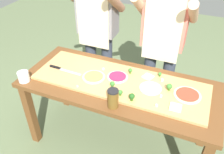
# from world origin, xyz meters

# --- Properties ---
(ground_plane) EXTENTS (8.00, 8.00, 0.00)m
(ground_plane) POSITION_xyz_m (0.00, 0.00, 0.00)
(ground_plane) COLOR #60704C
(prep_table) EXTENTS (1.71, 0.72, 0.76)m
(prep_table) POSITION_xyz_m (0.00, 0.00, 0.66)
(prep_table) COLOR brown
(prep_table) RESTS_ON ground
(cutting_board) EXTENTS (1.49, 0.50, 0.02)m
(cutting_board) POSITION_xyz_m (-0.00, 0.01, 0.77)
(cutting_board) COLOR tan
(cutting_board) RESTS_ON prep_table
(chefs_knife) EXTENTS (0.33, 0.03, 0.02)m
(chefs_knife) POSITION_xyz_m (-0.56, -0.04, 0.79)
(chefs_knife) COLOR #B7BABF
(chefs_knife) RESTS_ON cutting_board
(pizza_whole_beet_magenta) EXTENTS (0.18, 0.18, 0.02)m
(pizza_whole_beet_magenta) POSITION_xyz_m (-0.04, 0.05, 0.79)
(pizza_whole_beet_magenta) COLOR beige
(pizza_whole_beet_magenta) RESTS_ON cutting_board
(pizza_whole_tomato_red) EXTENTS (0.22, 0.22, 0.02)m
(pizza_whole_tomato_red) POSITION_xyz_m (0.56, 0.04, 0.79)
(pizza_whole_tomato_red) COLOR beige
(pizza_whole_tomato_red) RESTS_ON cutting_board
(pizza_whole_cheese_artichoke) EXTENTS (0.18, 0.18, 0.02)m
(pizza_whole_cheese_artichoke) POSITION_xyz_m (0.27, 0.01, 0.79)
(pizza_whole_cheese_artichoke) COLOR beige
(pizza_whole_cheese_artichoke) RESTS_ON cutting_board
(pizza_whole_pesto_green) EXTENTS (0.20, 0.20, 0.02)m
(pizza_whole_pesto_green) POSITION_xyz_m (-0.23, -0.03, 0.79)
(pizza_whole_pesto_green) COLOR beige
(pizza_whole_pesto_green) RESTS_ON cutting_board
(pizza_slice_far_left) EXTENTS (0.11, 0.11, 0.01)m
(pizza_slice_far_left) POSITION_xyz_m (0.21, 0.15, 0.79)
(pizza_slice_far_left) COLOR beige
(pizza_slice_far_left) RESTS_ON cutting_board
(pizza_slice_near_right) EXTENTS (0.09, 0.09, 0.01)m
(pizza_slice_near_right) POSITION_xyz_m (0.50, -0.14, 0.79)
(pizza_slice_near_right) COLOR beige
(pizza_slice_near_right) RESTS_ON cutting_board
(broccoli_floret_front_mid) EXTENTS (0.04, 0.04, 0.05)m
(broccoli_floret_front_mid) POSITION_xyz_m (0.07, -0.17, 0.81)
(broccoli_floret_front_mid) COLOR #3F7220
(broccoli_floret_front_mid) RESTS_ON cutting_board
(broccoli_floret_center_left) EXTENTS (0.04, 0.04, 0.06)m
(broccoli_floret_center_left) POSITION_xyz_m (-0.02, -0.10, 0.82)
(broccoli_floret_center_left) COLOR #3F7220
(broccoli_floret_center_left) RESTS_ON cutting_board
(broccoli_floret_back_mid) EXTENTS (0.04, 0.04, 0.05)m
(broccoli_floret_back_mid) POSITION_xyz_m (0.05, 0.15, 0.81)
(broccoli_floret_back_mid) COLOR #3F7220
(broccoli_floret_back_mid) RESTS_ON cutting_board
(broccoli_floret_front_right) EXTENTS (0.05, 0.05, 0.06)m
(broccoli_floret_front_right) POSITION_xyz_m (0.41, 0.05, 0.82)
(broccoli_floret_front_right) COLOR #3F7220
(broccoli_floret_front_right) RESTS_ON cutting_board
(broccoli_floret_back_right) EXTENTS (0.03, 0.03, 0.04)m
(broccoli_floret_back_right) POSITION_xyz_m (0.30, 0.21, 0.81)
(broccoli_floret_back_right) COLOR #3F7220
(broccoli_floret_back_right) RESTS_ON cutting_board
(broccoli_floret_center_right) EXTENTS (0.05, 0.05, 0.06)m
(broccoli_floret_center_right) POSITION_xyz_m (0.18, -0.19, 0.82)
(broccoli_floret_center_right) COLOR #2C5915
(broccoli_floret_center_right) RESTS_ON cutting_board
(cheese_crumble_a) EXTENTS (0.01, 0.01, 0.01)m
(cheese_crumble_a) POSITION_xyz_m (-0.29, -0.20, 0.79)
(cheese_crumble_a) COLOR white
(cheese_crumble_a) RESTS_ON cutting_board
(cheese_crumble_b) EXTENTS (0.03, 0.03, 0.02)m
(cheese_crumble_b) POSITION_xyz_m (0.33, 0.15, 0.79)
(cheese_crumble_b) COLOR silver
(cheese_crumble_b) RESTS_ON cutting_board
(cheese_crumble_c) EXTENTS (0.02, 0.02, 0.02)m
(cheese_crumble_c) POSITION_xyz_m (0.38, -0.06, 0.79)
(cheese_crumble_c) COLOR silver
(cheese_crumble_c) RESTS_ON cutting_board
(cheese_crumble_d) EXTENTS (0.03, 0.03, 0.02)m
(cheese_crumble_d) POSITION_xyz_m (0.37, -0.18, 0.79)
(cheese_crumble_d) COLOR silver
(cheese_crumble_d) RESTS_ON cutting_board
(cheese_crumble_e) EXTENTS (0.02, 0.02, 0.02)m
(cheese_crumble_e) POSITION_xyz_m (-0.20, 0.11, 0.79)
(cheese_crumble_e) COLOR silver
(cheese_crumble_e) RESTS_ON cutting_board
(flour_cup) EXTENTS (0.10, 0.10, 0.09)m
(flour_cup) POSITION_xyz_m (-0.77, -0.28, 0.80)
(flour_cup) COLOR white
(flour_cup) RESTS_ON prep_table
(sauce_jar) EXTENTS (0.08, 0.08, 0.16)m
(sauce_jar) POSITION_xyz_m (0.06, -0.28, 0.84)
(sauce_jar) COLOR brown
(sauce_jar) RESTS_ON prep_table
(cook_left) EXTENTS (0.54, 0.39, 1.67)m
(cook_left) POSITION_xyz_m (-0.47, 0.56, 1.00)
(cook_left) COLOR #333847
(cook_left) RESTS_ON ground
(cook_right) EXTENTS (0.54, 0.39, 1.67)m
(cook_right) POSITION_xyz_m (0.23, 0.56, 1.00)
(cook_right) COLOR #333847
(cook_right) RESTS_ON ground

